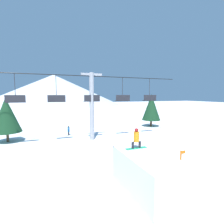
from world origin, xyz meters
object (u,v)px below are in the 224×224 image
at_px(trail_marker, 181,161).
at_px(distant_skier, 69,130).
at_px(snowboarder, 136,139).
at_px(snow_ramp, 147,174).
at_px(pine_tree_near, 6,115).

distance_m(trail_marker, distant_skier, 14.77).
bearing_deg(trail_marker, distant_skier, 111.68).
xyz_separation_m(trail_marker, distant_skier, (-5.45, 13.72, -0.16)).
bearing_deg(distant_skier, snowboarder, -80.71).
distance_m(snow_ramp, snowboarder, 2.02).
xyz_separation_m(snowboarder, distant_skier, (-2.22, 13.55, -1.92)).
bearing_deg(distant_skier, trail_marker, -68.32).
bearing_deg(pine_tree_near, snow_ramp, -57.82).
bearing_deg(trail_marker, snow_ramp, -161.59).
distance_m(snowboarder, pine_tree_near, 15.62).
height_order(trail_marker, distant_skier, trail_marker).
bearing_deg(snowboarder, distant_skier, 99.29).
bearing_deg(snowboarder, trail_marker, -3.05).
relative_size(trail_marker, distant_skier, 1.25).
xyz_separation_m(pine_tree_near, distant_skier, (6.66, 0.70, -2.31)).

